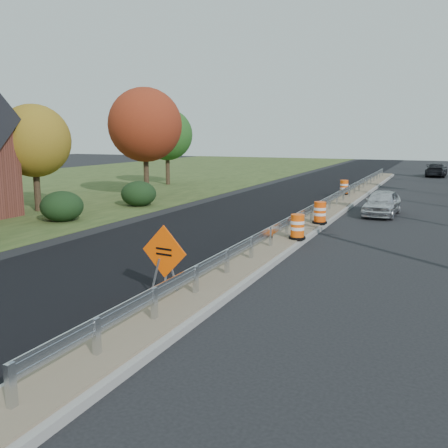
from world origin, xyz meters
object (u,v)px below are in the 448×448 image
at_px(barrel_median_far, 344,188).
at_px(car_silver, 382,203).
at_px(caution_sign, 165,279).
at_px(barrel_median_near, 297,227).
at_px(barrel_median_mid, 320,213).
at_px(car_dark_far, 436,170).

relative_size(barrel_median_far, car_silver, 0.24).
bearing_deg(caution_sign, car_silver, 84.22).
xyz_separation_m(caution_sign, car_silver, (3.60, 16.38, 0.19)).
xyz_separation_m(barrel_median_near, barrel_median_mid, (0.00, 3.76, 0.01)).
distance_m(barrel_median_far, car_dark_far, 22.00).
relative_size(barrel_median_near, barrel_median_mid, 0.97).
bearing_deg(barrel_median_near, barrel_median_mid, 90.00).
bearing_deg(car_silver, barrel_median_near, -100.98).
bearing_deg(barrel_median_far, barrel_median_mid, -84.63).
distance_m(barrel_median_far, car_silver, 7.46).
distance_m(caution_sign, car_silver, 16.77).
xyz_separation_m(caution_sign, barrel_median_far, (0.35, 23.09, 0.21)).
relative_size(barrel_median_mid, barrel_median_far, 1.02).
bearing_deg(barrel_median_near, caution_sign, -100.78).
xyz_separation_m(barrel_median_far, car_silver, (3.25, -6.71, -0.02)).
height_order(barrel_median_near, car_dark_far, car_dark_far).
distance_m(caution_sign, car_dark_far, 44.80).
xyz_separation_m(car_silver, car_dark_far, (2.08, 28.06, 0.01)).
distance_m(barrel_median_near, barrel_median_far, 15.51).
bearing_deg(barrel_median_mid, caution_sign, -97.26).
bearing_deg(car_dark_far, barrel_median_near, 85.89).
xyz_separation_m(barrel_median_near, barrel_median_far, (-1.10, 15.47, 0.01)).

